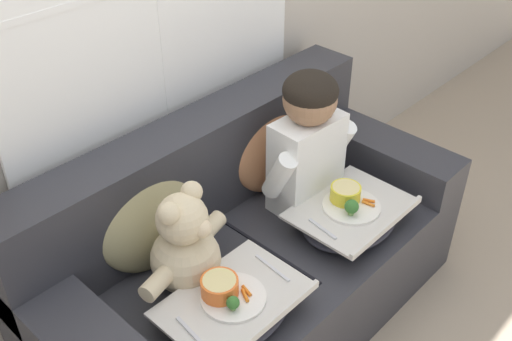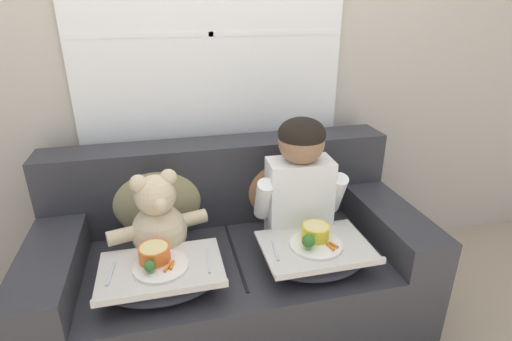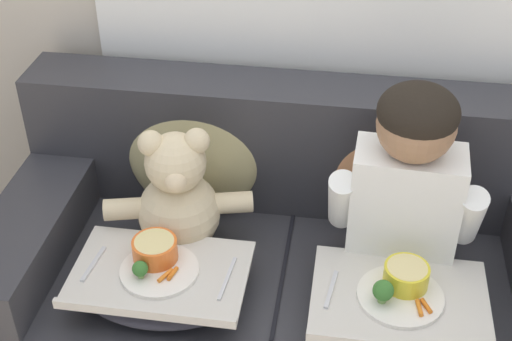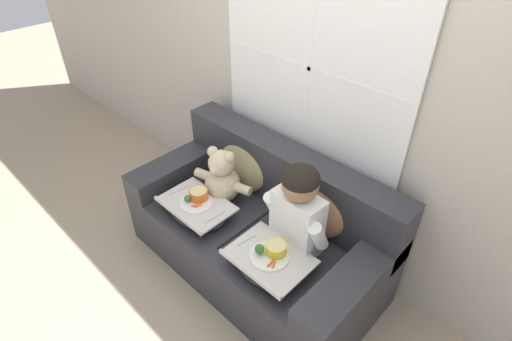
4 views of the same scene
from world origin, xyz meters
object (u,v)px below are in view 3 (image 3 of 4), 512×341
(couch, at_px, (287,275))
(throw_pillow_behind_teddy, at_px, (194,152))
(lap_tray_teddy, at_px, (160,282))
(lap_tray_child, at_px, (398,308))
(child_figure, at_px, (409,175))
(teddy_bear, at_px, (178,200))
(throw_pillow_behind_child, at_px, (402,170))

(couch, relative_size, throw_pillow_behind_teddy, 3.83)
(lap_tray_teddy, bearing_deg, lap_tray_child, -0.04)
(throw_pillow_behind_teddy, relative_size, lap_tray_child, 0.97)
(child_figure, relative_size, lap_tray_teddy, 1.24)
(couch, distance_m, teddy_bear, 0.44)
(couch, height_order, teddy_bear, couch)
(couch, height_order, throw_pillow_behind_child, throw_pillow_behind_child)
(couch, distance_m, throw_pillow_behind_teddy, 0.50)
(lap_tray_child, bearing_deg, teddy_bear, 160.68)
(couch, relative_size, lap_tray_teddy, 3.58)
(child_figure, xyz_separation_m, lap_tray_child, (0.00, -0.24, -0.28))
(throw_pillow_behind_teddy, height_order, lap_tray_teddy, throw_pillow_behind_teddy)
(couch, height_order, child_figure, child_figure)
(lap_tray_child, xyz_separation_m, lap_tray_teddy, (-0.67, 0.00, -0.00))
(lap_tray_child, bearing_deg, lap_tray_teddy, 179.96)
(lap_tray_child, bearing_deg, couch, 140.90)
(teddy_bear, bearing_deg, throw_pillow_behind_teddy, 90.37)
(throw_pillow_behind_teddy, xyz_separation_m, lap_tray_child, (0.66, -0.45, -0.15))
(teddy_bear, relative_size, lap_tray_teddy, 0.91)
(lap_tray_child, bearing_deg, child_figure, 90.03)
(throw_pillow_behind_teddy, relative_size, lap_tray_teddy, 0.94)
(couch, height_order, throw_pillow_behind_teddy, throw_pillow_behind_teddy)
(couch, distance_m, child_figure, 0.56)
(throw_pillow_behind_child, bearing_deg, child_figure, -90.01)
(couch, bearing_deg, throw_pillow_behind_teddy, 151.40)
(teddy_bear, bearing_deg, throw_pillow_behind_child, 18.26)
(throw_pillow_behind_child, relative_size, lap_tray_teddy, 0.92)
(couch, relative_size, throw_pillow_behind_child, 3.91)
(teddy_bear, xyz_separation_m, lap_tray_child, (0.66, -0.23, -0.12))
(throw_pillow_behind_teddy, bearing_deg, throw_pillow_behind_child, 0.00)
(throw_pillow_behind_teddy, distance_m, teddy_bear, 0.22)
(child_figure, bearing_deg, lap_tray_child, -89.97)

